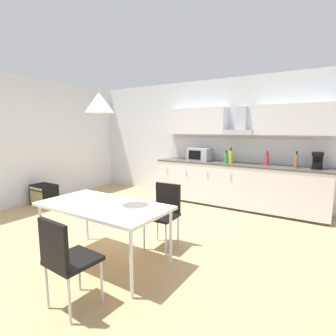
% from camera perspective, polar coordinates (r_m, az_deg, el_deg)
% --- Properties ---
extents(ground_plane, '(8.75, 7.84, 0.02)m').
position_cam_1_polar(ground_plane, '(4.29, -8.40, -13.93)').
color(ground_plane, tan).
extents(wall_back, '(7.00, 0.10, 2.71)m').
position_cam_1_polar(wall_back, '(6.23, 7.60, 5.98)').
color(wall_back, silver).
rests_on(wall_back, ground_plane).
extents(wall_left, '(0.10, 6.27, 2.71)m').
position_cam_1_polar(wall_left, '(6.34, -29.54, 4.99)').
color(wall_left, silver).
rests_on(wall_left, ground_plane).
extents(kitchen_counter, '(3.50, 0.67, 0.92)m').
position_cam_1_polar(kitchen_counter, '(5.66, 14.47, -3.58)').
color(kitchen_counter, '#333333').
rests_on(kitchen_counter, ground_plane).
extents(backsplash_tile, '(3.48, 0.02, 0.52)m').
position_cam_1_polar(backsplash_tile, '(5.85, 15.67, 3.83)').
color(backsplash_tile, silver).
rests_on(backsplash_tile, kitchen_counter).
extents(upper_wall_cabinets, '(3.48, 0.40, 0.57)m').
position_cam_1_polar(upper_wall_cabinets, '(5.69, 15.46, 9.84)').
color(upper_wall_cabinets, silver).
extents(microwave, '(0.48, 0.35, 0.28)m').
position_cam_1_polar(microwave, '(5.87, 6.88, 2.95)').
color(microwave, '#ADADB2').
rests_on(microwave, kitchen_counter).
extents(coffee_maker, '(0.18, 0.19, 0.30)m').
position_cam_1_polar(coffee_maker, '(5.33, 29.78, 1.42)').
color(coffee_maker, black).
rests_on(coffee_maker, kitchen_counter).
extents(bottle_brown, '(0.07, 0.07, 0.31)m').
position_cam_1_polar(bottle_brown, '(5.28, 26.12, 1.41)').
color(bottle_brown, brown).
rests_on(bottle_brown, kitchen_counter).
extents(bottle_green, '(0.08, 0.08, 0.25)m').
position_cam_1_polar(bottle_green, '(5.63, 12.52, 2.24)').
color(bottle_green, green).
rests_on(bottle_green, kitchen_counter).
extents(bottle_yellow, '(0.08, 0.08, 0.32)m').
position_cam_1_polar(bottle_yellow, '(5.61, 13.48, 2.47)').
color(bottle_yellow, yellow).
rests_on(bottle_yellow, kitchen_counter).
extents(bottle_red, '(0.07, 0.07, 0.28)m').
position_cam_1_polar(bottle_red, '(5.46, 20.73, 1.81)').
color(bottle_red, red).
rests_on(bottle_red, kitchen_counter).
extents(dining_table, '(1.57, 0.83, 0.74)m').
position_cam_1_polar(dining_table, '(3.24, -13.93, -8.44)').
color(dining_table, silver).
rests_on(dining_table, ground_plane).
extents(chair_near_right, '(0.42, 0.42, 0.87)m').
position_cam_1_polar(chair_near_right, '(2.57, -21.54, -17.23)').
color(chair_near_right, black).
rests_on(chair_near_right, ground_plane).
extents(chair_far_right, '(0.42, 0.42, 0.87)m').
position_cam_1_polar(chair_far_right, '(3.66, -0.79, -8.85)').
color(chair_far_right, black).
rests_on(chair_far_right, ground_plane).
extents(guitar_amp, '(0.52, 0.37, 0.44)m').
position_cam_1_polar(guitar_amp, '(6.25, -25.33, -5.27)').
color(guitar_amp, black).
rests_on(guitar_amp, ground_plane).
extents(pendant_lamp, '(0.32, 0.32, 0.22)m').
position_cam_1_polar(pendant_lamp, '(3.12, -14.76, 13.63)').
color(pendant_lamp, silver).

